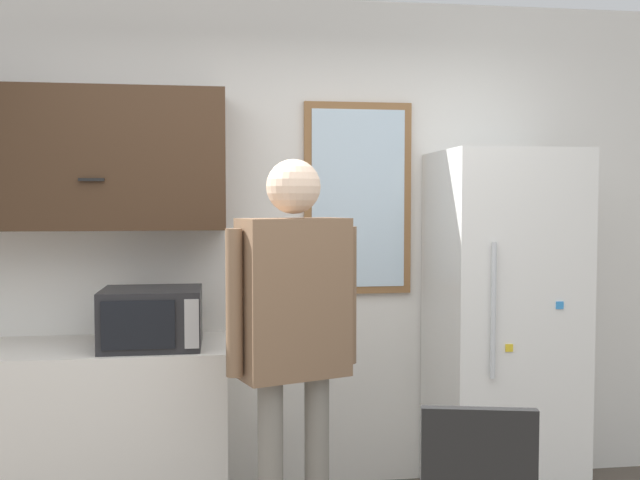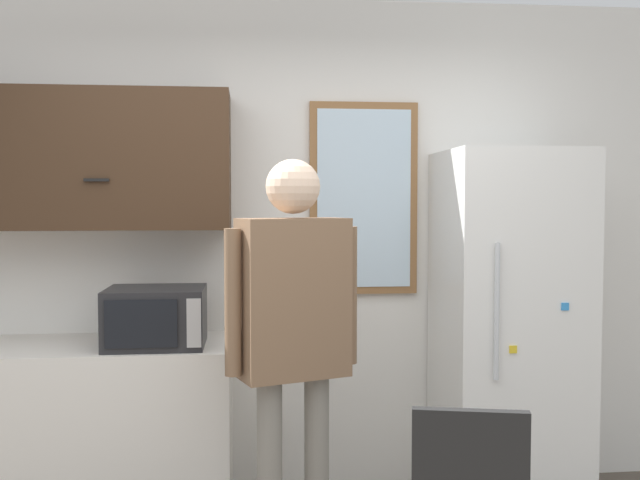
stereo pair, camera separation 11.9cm
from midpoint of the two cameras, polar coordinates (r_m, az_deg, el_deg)
back_wall at (r=3.96m, az=-2.80°, el=-0.44°), size 6.00×0.06×2.70m
counter at (r=3.92m, az=-21.17°, el=-14.21°), size 1.96×0.62×0.88m
upper_cabinets at (r=3.87m, az=-21.05°, el=6.00°), size 1.96×0.38×0.70m
microwave at (r=3.59m, az=-12.07°, el=-6.05°), size 0.47×0.40×0.29m
person at (r=3.10m, az=-1.05°, el=-6.16°), size 0.58×0.36×1.77m
refrigerator at (r=3.89m, az=15.65°, el=-6.86°), size 0.69×0.70×1.86m
window at (r=3.96m, az=4.37°, el=3.33°), size 0.60×0.05×1.06m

